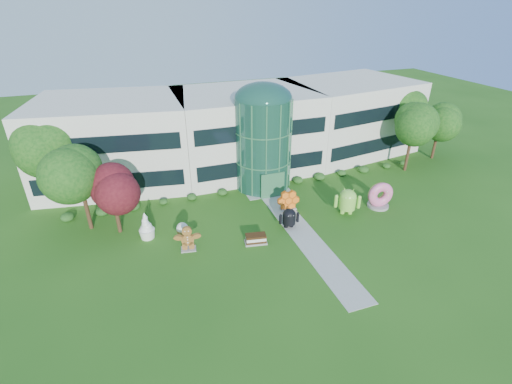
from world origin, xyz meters
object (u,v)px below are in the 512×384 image
object	(u,v)px
android_black	(289,217)
gingerbread	(187,238)
android_green	(348,200)
donut	(380,194)

from	to	relation	value
android_black	gingerbread	bearing A→B (deg)	-170.81
android_green	gingerbread	bearing A→B (deg)	-152.90
gingerbread	android_black	bearing A→B (deg)	11.22
android_green	donut	bearing A→B (deg)	25.66
android_green	android_black	bearing A→B (deg)	-151.85
donut	gingerbread	bearing A→B (deg)	-170.54
donut	gingerbread	world-z (taller)	donut
android_black	gingerbread	xyz separation A→B (m)	(-9.39, -0.32, 0.04)
android_green	donut	world-z (taller)	android_green
donut	gingerbread	size ratio (longest dim) A/B	1.10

